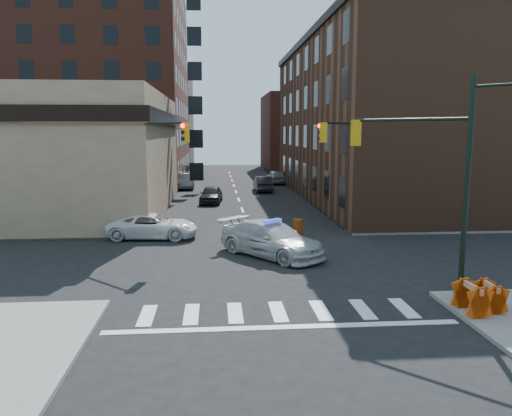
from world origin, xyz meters
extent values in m
plane|color=black|center=(0.00, 0.00, 0.00)|extent=(140.00, 140.00, 0.00)
cube|color=gray|center=(-23.00, 32.75, 0.07)|extent=(34.00, 54.50, 0.15)
cube|color=gray|center=(23.00, 32.75, 0.07)|extent=(34.00, 54.50, 0.15)
cube|color=tan|center=(-17.00, 16.50, 4.50)|extent=(22.00, 22.00, 9.00)
cube|color=#57271B|center=(-18.50, 40.00, 12.00)|extent=(25.00, 25.00, 24.00)
cube|color=#513020|center=(13.00, 22.50, 7.00)|extent=(14.00, 34.00, 14.00)
cube|color=brown|center=(-16.00, 62.00, 8.00)|extent=(20.00, 18.00, 16.00)
cube|color=#57271B|center=(14.00, 58.00, 6.00)|extent=(16.00, 16.00, 12.00)
cylinder|color=black|center=(6.80, -6.30, 4.15)|extent=(0.20, 0.20, 8.00)
cylinder|color=black|center=(6.80, -6.30, 0.40)|extent=(0.44, 0.44, 0.50)
cylinder|color=black|center=(5.21, -4.71, 6.65)|extent=(3.27, 3.27, 0.12)
cube|color=#BF8C0C|center=(3.62, -3.12, 6.15)|extent=(0.35, 0.35, 1.05)
sphere|color=#FF0C05|center=(3.77, -2.96, 6.50)|extent=(0.22, 0.22, 0.22)
sphere|color=black|center=(3.77, -2.96, 6.17)|extent=(0.22, 0.22, 0.22)
sphere|color=black|center=(3.77, -2.96, 5.84)|extent=(0.22, 0.22, 0.22)
cylinder|color=black|center=(7.65, -7.15, 7.75)|extent=(1.91, 1.91, 0.10)
cylinder|color=black|center=(-6.80, 6.30, 4.15)|extent=(0.20, 0.20, 8.00)
cylinder|color=black|center=(-6.80, 6.30, 0.40)|extent=(0.44, 0.44, 0.50)
cylinder|color=black|center=(-5.21, 4.71, 6.65)|extent=(3.27, 3.27, 0.12)
cube|color=#BF8C0C|center=(-3.62, 3.12, 6.15)|extent=(0.35, 0.35, 1.05)
sphere|color=#FF0C05|center=(-3.77, 2.96, 6.50)|extent=(0.22, 0.22, 0.22)
sphere|color=black|center=(-3.77, 2.96, 6.17)|extent=(0.22, 0.22, 0.22)
sphere|color=black|center=(-3.77, 2.96, 5.84)|extent=(0.22, 0.22, 0.22)
cylinder|color=black|center=(6.80, 6.30, 4.15)|extent=(0.20, 0.20, 8.00)
cylinder|color=black|center=(6.80, 6.30, 0.40)|extent=(0.44, 0.44, 0.50)
cylinder|color=black|center=(5.21, 4.71, 6.65)|extent=(3.27, 3.27, 0.12)
cube|color=#BF8C0C|center=(3.62, 3.12, 6.15)|extent=(0.35, 0.35, 1.05)
sphere|color=#FF0C05|center=(3.46, 3.27, 6.50)|extent=(0.22, 0.22, 0.22)
sphere|color=black|center=(3.46, 3.27, 6.17)|extent=(0.22, 0.22, 0.22)
sphere|color=black|center=(3.46, 3.27, 5.84)|extent=(0.22, 0.22, 0.22)
cylinder|color=black|center=(7.50, 26.00, 1.45)|extent=(0.24, 0.24, 2.60)
sphere|color=#925415|center=(7.50, 26.00, 3.50)|extent=(3.00, 3.00, 3.00)
cylinder|color=black|center=(7.50, 34.00, 1.45)|extent=(0.24, 0.24, 2.60)
sphere|color=#925415|center=(7.50, 34.00, 3.50)|extent=(3.00, 3.00, 3.00)
imported|color=#BABABE|center=(0.63, 1.06, 0.86)|extent=(5.68, 6.10, 1.72)
imported|color=white|center=(-5.80, 5.80, 0.72)|extent=(5.40, 2.83, 1.45)
imported|color=black|center=(-2.50, 20.08, 0.75)|extent=(2.18, 4.56, 1.51)
imported|color=gray|center=(-5.50, 31.54, 0.81)|extent=(2.38, 5.11, 1.62)
imported|color=black|center=(-5.50, 44.53, 0.82)|extent=(2.72, 5.78, 1.63)
imported|color=black|center=(2.83, 28.15, 0.78)|extent=(1.72, 4.78, 1.57)
imported|color=gray|center=(5.07, 35.73, 0.82)|extent=(2.24, 4.92, 1.63)
imported|color=black|center=(-7.84, 6.00, 1.06)|extent=(0.80, 0.73, 1.82)
imported|color=black|center=(-8.17, 7.16, 1.01)|extent=(1.05, 0.99, 1.72)
imported|color=black|center=(-13.00, 6.43, 0.97)|extent=(0.98, 0.93, 1.63)
cylinder|color=#CD6109|center=(2.72, 5.47, 0.53)|extent=(0.63, 0.63, 1.06)
cylinder|color=#CD6409|center=(-5.50, 5.60, 0.49)|extent=(0.72, 0.72, 0.98)
camera|label=1|loc=(-2.13, -23.26, 6.22)|focal=35.00mm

